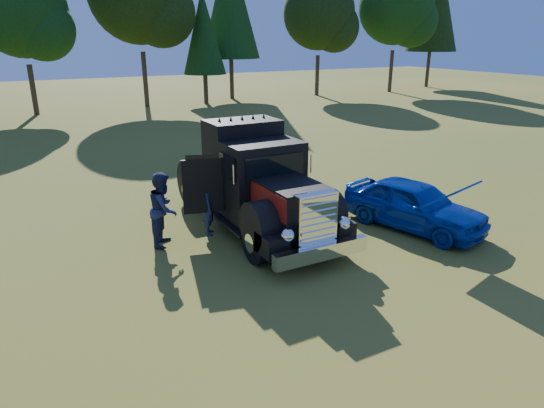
% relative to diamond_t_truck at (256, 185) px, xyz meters
% --- Properties ---
extents(ground, '(120.00, 120.00, 0.00)m').
position_rel_diamond_t_truck_xyz_m(ground, '(-0.07, -3.00, -1.28)').
color(ground, '#3F5218').
rests_on(ground, ground).
extents(diamond_t_truck, '(3.36, 7.16, 3.00)m').
position_rel_diamond_t_truck_xyz_m(diamond_t_truck, '(0.00, 0.00, 0.00)').
color(diamond_t_truck, black).
rests_on(diamond_t_truck, ground).
extents(hotrod_coupe, '(2.71, 4.49, 1.89)m').
position_rel_diamond_t_truck_xyz_m(hotrod_coupe, '(3.95, -2.19, -0.56)').
color(hotrod_coupe, '#071BA4').
rests_on(hotrod_coupe, ground).
extents(spectator_near, '(0.56, 0.67, 1.56)m').
position_rel_diamond_t_truck_xyz_m(spectator_near, '(-1.39, 0.18, -0.50)').
color(spectator_near, '#20224C').
rests_on(spectator_near, ground).
extents(spectator_far, '(1.13, 1.21, 1.98)m').
position_rel_diamond_t_truck_xyz_m(spectator_far, '(-2.66, 0.11, -0.29)').
color(spectator_far, '#1D2545').
rests_on(spectator_far, ground).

